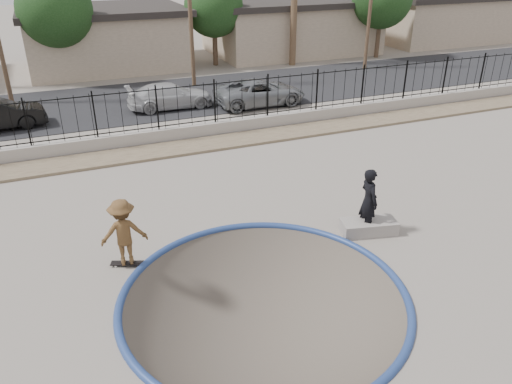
{
  "coord_description": "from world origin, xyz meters",
  "views": [
    {
      "loc": [
        -3.83,
        -9.79,
        7.59
      ],
      "look_at": [
        1.02,
        2.0,
        1.26
      ],
      "focal_mm": 35.0,
      "sensor_mm": 36.0,
      "label": 1
    }
  ],
  "objects": [
    {
      "name": "ground",
      "position": [
        0.0,
        12.0,
        -1.1
      ],
      "size": [
        120.0,
        120.0,
        2.2
      ],
      "primitive_type": "cube",
      "color": "gray",
      "rests_on": "ground"
    },
    {
      "name": "bowl_pit",
      "position": [
        0.0,
        -1.0,
        0.0
      ],
      "size": [
        6.84,
        6.84,
        1.8
      ],
      "primitive_type": null,
      "color": "#53493F",
      "rests_on": "ground"
    },
    {
      "name": "coping_ring",
      "position": [
        0.0,
        -1.0,
        0.0
      ],
      "size": [
        7.04,
        7.04,
        0.2
      ],
      "primitive_type": "torus",
      "color": "navy",
      "rests_on": "ground"
    },
    {
      "name": "rock_strip",
      "position": [
        0.0,
        9.2,
        0.06
      ],
      "size": [
        42.0,
        1.6,
        0.11
      ],
      "primitive_type": "cube",
      "color": "#877758",
      "rests_on": "ground"
    },
    {
      "name": "retaining_wall",
      "position": [
        0.0,
        10.3,
        0.3
      ],
      "size": [
        42.0,
        0.45,
        0.6
      ],
      "primitive_type": "cube",
      "color": "#A0988D",
      "rests_on": "ground"
    },
    {
      "name": "fence",
      "position": [
        0.0,
        10.3,
        1.5
      ],
      "size": [
        40.0,
        0.04,
        1.8
      ],
      "color": "black",
      "rests_on": "retaining_wall"
    },
    {
      "name": "street",
      "position": [
        0.0,
        17.0,
        0.02
      ],
      "size": [
        90.0,
        8.0,
        0.04
      ],
      "primitive_type": "cube",
      "color": "black",
      "rests_on": "ground"
    },
    {
      "name": "house_center",
      "position": [
        0.0,
        26.5,
        1.97
      ],
      "size": [
        10.6,
        8.6,
        3.9
      ],
      "color": "tan",
      "rests_on": "ground"
    },
    {
      "name": "house_east",
      "position": [
        14.0,
        26.5,
        1.97
      ],
      "size": [
        12.6,
        8.6,
        3.9
      ],
      "color": "tan",
      "rests_on": "ground"
    },
    {
      "name": "house_east_far",
      "position": [
        28.0,
        26.5,
        1.97
      ],
      "size": [
        11.6,
        8.6,
        3.9
      ],
      "color": "tan",
      "rests_on": "ground"
    },
    {
      "name": "street_tree_left",
      "position": [
        -3.0,
        23.0,
        4.19
      ],
      "size": [
        4.32,
        4.32,
        6.36
      ],
      "color": "#473323",
      "rests_on": "ground"
    },
    {
      "name": "street_tree_mid",
      "position": [
        7.0,
        24.0,
        3.84
      ],
      "size": [
        3.96,
        3.96,
        5.83
      ],
      "color": "#473323",
      "rests_on": "ground"
    },
    {
      "name": "skater",
      "position": [
        -2.8,
        1.6,
        0.91
      ],
      "size": [
        1.24,
        0.79,
        1.83
      ],
      "primitive_type": "imported",
      "rotation": [
        0.0,
        0.0,
        3.04
      ],
      "color": "brown",
      "rests_on": "ground"
    },
    {
      "name": "skateboard",
      "position": [
        -2.8,
        1.6,
        0.06
      ],
      "size": [
        0.91,
        0.54,
        0.08
      ],
      "rotation": [
        0.0,
        0.0,
        -0.38
      ],
      "color": "black",
      "rests_on": "ground"
    },
    {
      "name": "videographer",
      "position": [
        4.0,
        0.73,
        0.99
      ],
      "size": [
        0.51,
        0.74,
        1.98
      ],
      "primitive_type": "imported",
      "rotation": [
        0.0,
        0.0,
        1.52
      ],
      "color": "black",
      "rests_on": "ground"
    },
    {
      "name": "concrete_ledge",
      "position": [
        4.0,
        0.6,
        0.2
      ],
      "size": [
        1.72,
        1.05,
        0.4
      ],
      "primitive_type": "cube",
      "rotation": [
        0.0,
        0.0,
        -0.23
      ],
      "color": "gray",
      "rests_on": "ground"
    },
    {
      "name": "car_c",
      "position": [
        1.62,
        15.0,
        0.66
      ],
      "size": [
        4.34,
        1.78,
        1.26
      ],
      "primitive_type": "imported",
      "rotation": [
        0.0,
        0.0,
        1.58
      ],
      "color": "#BBBBBD",
      "rests_on": "street"
    },
    {
      "name": "car_d",
      "position": [
        6.08,
        13.77,
        0.7
      ],
      "size": [
        4.76,
        2.19,
        1.32
      ],
      "primitive_type": "imported",
      "rotation": [
        0.0,
        0.0,
        1.57
      ],
      "color": "gray",
      "rests_on": "street"
    }
  ]
}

